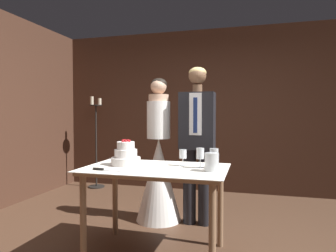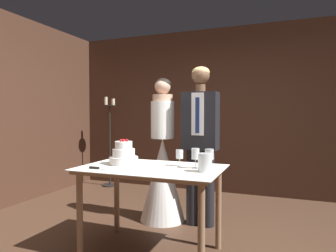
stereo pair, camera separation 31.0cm
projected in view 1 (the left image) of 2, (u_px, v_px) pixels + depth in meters
name	position (u px, v px, depth m)	size (l,w,h in m)	color
wall_back	(215.00, 111.00, 4.98)	(5.53, 0.12, 2.68)	#472B1E
cake_table	(156.00, 178.00, 2.71)	(1.29, 0.81, 0.79)	#8E6B4C
tiered_cake	(126.00, 156.00, 2.83)	(0.28, 0.28, 0.24)	white
cake_knife	(107.00, 170.00, 2.54)	(0.44, 0.04, 0.02)	silver
wine_glass_near	(200.00, 154.00, 2.67)	(0.07, 0.07, 0.18)	silver
wine_glass_middle	(214.00, 155.00, 2.66)	(0.08, 0.08, 0.18)	silver
wine_glass_far	(183.00, 154.00, 2.79)	(0.07, 0.07, 0.15)	silver
hurricane_candle	(212.00, 162.00, 2.52)	(0.12, 0.12, 0.16)	silver
bride	(159.00, 169.00, 3.59)	(0.54, 0.54, 1.71)	white
groom	(197.00, 137.00, 3.45)	(0.40, 0.25, 1.82)	black
candle_stand	(96.00, 146.00, 5.22)	(0.28, 0.28, 1.59)	black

